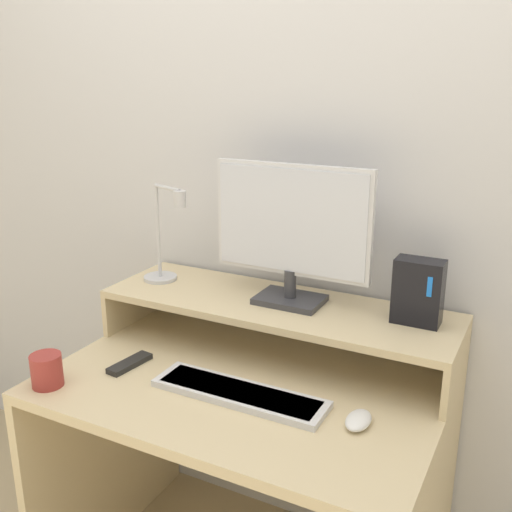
{
  "coord_description": "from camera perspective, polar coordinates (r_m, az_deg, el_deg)",
  "views": [
    {
      "loc": [
        0.71,
        -0.94,
        1.56
      ],
      "look_at": [
        0.01,
        0.41,
        1.09
      ],
      "focal_mm": 42.0,
      "sensor_mm": 36.0,
      "label": 1
    }
  ],
  "objects": [
    {
      "name": "keyboard",
      "position": [
        1.61,
        -1.61,
        -12.93
      ],
      "size": [
        0.48,
        0.13,
        0.02
      ],
      "color": "silver",
      "rests_on": "desk"
    },
    {
      "name": "mouse",
      "position": [
        1.52,
        9.72,
        -15.16
      ],
      "size": [
        0.06,
        0.1,
        0.03
      ],
      "color": "white",
      "rests_on": "desk"
    },
    {
      "name": "desk_lamp",
      "position": [
        1.95,
        -8.64,
        0.99
      ],
      "size": [
        0.19,
        0.12,
        0.32
      ],
      "color": "silver",
      "rests_on": "monitor_shelf"
    },
    {
      "name": "desk",
      "position": [
        1.82,
        -0.97,
        -17.82
      ],
      "size": [
        1.08,
        0.74,
        0.74
      ],
      "color": "beige",
      "rests_on": "ground_plane"
    },
    {
      "name": "monitor",
      "position": [
        1.73,
        3.38,
        2.54
      ],
      "size": [
        0.48,
        0.14,
        0.41
      ],
      "color": "#38383D",
      "rests_on": "monitor_shelf"
    },
    {
      "name": "router_dock",
      "position": [
        1.68,
        15.19,
        -3.3
      ],
      "size": [
        0.13,
        0.07,
        0.18
      ],
      "color": "black",
      "rests_on": "monitor_shelf"
    },
    {
      "name": "wall_back",
      "position": [
        1.88,
        4.8,
        7.65
      ],
      "size": [
        6.0,
        0.05,
        2.5
      ],
      "color": "silver",
      "rests_on": "ground_plane"
    },
    {
      "name": "mug",
      "position": [
        1.74,
        -19.31,
        -10.24
      ],
      "size": [
        0.08,
        0.08,
        0.09
      ],
      "color": "#9E332D",
      "rests_on": "desk"
    },
    {
      "name": "remote_control",
      "position": [
        1.8,
        -11.94,
        -9.98
      ],
      "size": [
        0.06,
        0.15,
        0.02
      ],
      "color": "black",
      "rests_on": "desk"
    },
    {
      "name": "monitor_shelf",
      "position": [
        1.81,
        2.0,
        -5.15
      ],
      "size": [
        1.08,
        0.34,
        0.16
      ],
      "color": "beige",
      "rests_on": "desk"
    }
  ]
}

